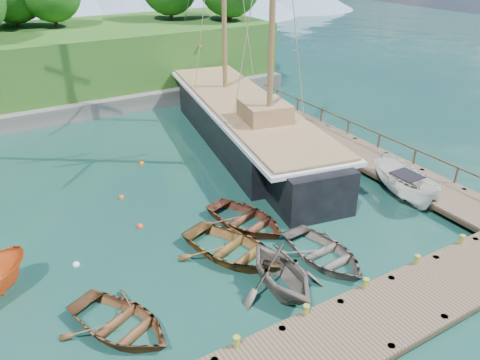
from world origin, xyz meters
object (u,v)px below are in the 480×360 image
object	(u,v)px
rowboat_3	(323,260)
schooner	(245,126)
rowboat_0	(121,330)
rowboat_2	(233,256)
rowboat_1	(280,289)
cabin_boat_white	(403,197)
rowboat_4	(246,226)

from	to	relation	value
rowboat_3	schooner	bearing A→B (deg)	69.42
rowboat_0	rowboat_2	size ratio (longest dim) A/B	0.88
rowboat_1	cabin_boat_white	world-z (taller)	rowboat_1
rowboat_3	schooner	distance (m)	14.66
rowboat_1	cabin_boat_white	distance (m)	10.98
rowboat_2	rowboat_3	world-z (taller)	rowboat_2
rowboat_2	rowboat_4	world-z (taller)	rowboat_2
rowboat_4	schooner	distance (m)	11.34
rowboat_0	rowboat_1	distance (m)	6.57
rowboat_0	rowboat_1	size ratio (longest dim) A/B	1.07
rowboat_0	rowboat_2	world-z (taller)	rowboat_2
rowboat_4	rowboat_3	bearing A→B (deg)	-87.21
rowboat_3	rowboat_1	bearing A→B (deg)	-171.23
rowboat_3	schooner	xyz separation A→B (m)	(4.25, 13.97, 1.23)
rowboat_2	rowboat_3	distance (m)	4.19
rowboat_0	rowboat_4	xyz separation A→B (m)	(7.82, 3.78, 0.00)
rowboat_3	cabin_boat_white	xyz separation A→B (m)	(7.70, 2.25, 0.00)
rowboat_1	rowboat_2	xyz separation A→B (m)	(-0.54, 3.04, 0.00)
rowboat_1	rowboat_4	bearing A→B (deg)	78.67
rowboat_1	schooner	size ratio (longest dim) A/B	0.14
rowboat_0	cabin_boat_white	world-z (taller)	cabin_boat_white
rowboat_3	rowboat_0	bearing A→B (deg)	173.19
rowboat_2	schooner	world-z (taller)	schooner
cabin_boat_white	rowboat_1	bearing A→B (deg)	-150.42
cabin_boat_white	rowboat_4	bearing A→B (deg)	-178.17
rowboat_4	cabin_boat_white	distance (m)	9.46
rowboat_4	rowboat_2	bearing A→B (deg)	-151.81
rowboat_1	cabin_boat_white	bearing A→B (deg)	19.23
rowboat_1	rowboat_2	distance (m)	3.09
rowboat_1	schooner	world-z (taller)	schooner
cabin_boat_white	schooner	world-z (taller)	schooner
cabin_boat_white	schooner	xyz separation A→B (m)	(-3.44, 11.72, 1.23)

